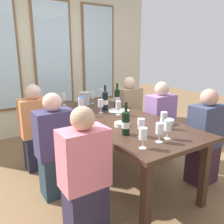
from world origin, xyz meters
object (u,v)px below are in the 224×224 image
water_bottle (81,107)px  wine_glass_6 (167,127)px  tasting_bowl_1 (121,124)px  seated_person_2 (55,148)px  wine_glass_0 (64,97)px  seated_person_3 (160,124)px  wine_bottle_1 (126,122)px  white_plate_0 (119,111)px  wine_glass_3 (118,106)px  wine_glass_7 (143,134)px  dining_table (116,123)px  wine_glass_8 (141,124)px  seated_person_0 (36,130)px  seated_person_1 (129,113)px  wine_bottle_2 (105,100)px  wine_glass_4 (102,92)px  tasting_bowl_0 (167,122)px  wine_glass_5 (101,104)px  wine_glass_2 (164,117)px  wine_glass_1 (160,129)px  wine_bottle_0 (117,97)px  metal_pitcher (85,98)px  wine_glass_9 (92,96)px  seated_person_5 (205,140)px  seated_person_4 (85,177)px

water_bottle → wine_glass_6: water_bottle is taller
tasting_bowl_1 → seated_person_2: (-0.62, 0.31, -0.24)m
wine_glass_0 → seated_person_3: seated_person_3 is taller
tasting_bowl_1 → wine_bottle_1: bearing=-115.1°
wine_glass_6 → white_plate_0: bearing=78.8°
wine_glass_3 → wine_glass_7: bearing=-113.5°
dining_table → wine_glass_8: wine_glass_8 is taller
wine_glass_3 → seated_person_0: seated_person_0 is taller
seated_person_1 → wine_glass_7: bearing=-123.9°
wine_glass_6 → wine_glass_7: same height
white_plate_0 → wine_glass_3: 0.22m
wine_glass_7 → wine_bottle_1: bearing=77.6°
seated_person_3 → wine_bottle_2: bearing=150.9°
dining_table → wine_bottle_1: bearing=-114.8°
white_plate_0 → water_bottle: 0.53m
water_bottle → wine_glass_4: (0.71, 0.71, 0.01)m
wine_bottle_1 → tasting_bowl_0: 0.57m
wine_glass_5 → seated_person_1: seated_person_1 is taller
wine_glass_2 → wine_glass_1: bearing=-140.7°
wine_glass_6 → wine_bottle_0: bearing=74.8°
wine_bottle_2 → seated_person_3: (0.66, -0.37, -0.34)m
metal_pitcher → wine_bottle_0: bearing=-40.6°
tasting_bowl_1 → seated_person_0: bearing=121.5°
seated_person_2 → tasting_bowl_1: bearing=-26.4°
wine_glass_3 → wine_glass_7: same height
wine_glass_9 → wine_glass_2: bearing=-87.9°
wine_bottle_2 → tasting_bowl_1: bearing=-108.4°
metal_pitcher → tasting_bowl_1: size_ratio=1.35×
wine_glass_6 → seated_person_5: 0.84m
seated_person_3 → dining_table: bearing=-178.4°
dining_table → seated_person_5: size_ratio=1.95×
wine_glass_1 → wine_glass_6: size_ratio=1.00×
dining_table → tasting_bowl_0: size_ratio=14.61×
wine_bottle_2 → wine_glass_4: bearing=63.2°
tasting_bowl_0 → wine_glass_9: wine_glass_9 is taller
wine_bottle_2 → wine_glass_7: size_ratio=1.92×
seated_person_2 → seated_person_0: bearing=90.0°
wine_glass_4 → wine_glass_5: 0.85m
wine_glass_5 → seated_person_3: (0.79, -0.26, -0.34)m
seated_person_2 → tasting_bowl_0: bearing=-25.5°
wine_glass_8 → seated_person_2: bearing=132.2°
water_bottle → seated_person_5: seated_person_5 is taller
dining_table → wine_glass_4: 1.11m
metal_pitcher → wine_glass_0: size_ratio=1.09×
seated_person_4 → wine_glass_9: bearing=59.5°
wine_glass_5 → seated_person_4: seated_person_4 is taller
white_plate_0 → metal_pitcher: (-0.21, 0.57, 0.09)m
wine_glass_6 → seated_person_2: (-0.75, 0.82, -0.33)m
seated_person_1 → seated_person_5: size_ratio=1.00×
dining_table → wine_glass_2: (0.18, -0.60, 0.19)m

